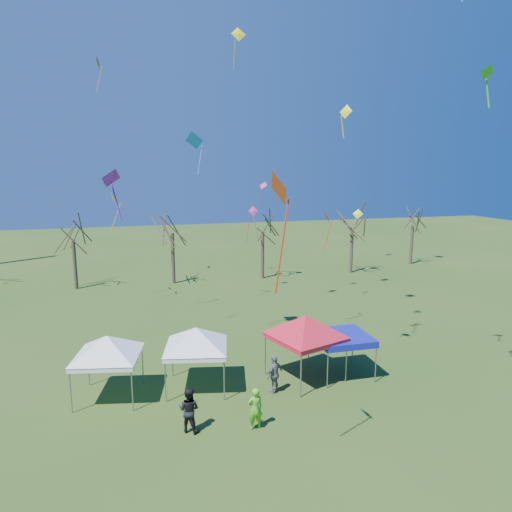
{
  "coord_description": "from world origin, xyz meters",
  "views": [
    {
      "loc": [
        -6.15,
        -16.81,
        10.19
      ],
      "look_at": [
        -0.56,
        3.0,
        6.31
      ],
      "focal_mm": 32.0,
      "sensor_mm": 36.0,
      "label": 1
    }
  ],
  "objects_px": {
    "tree_2": "(172,215)",
    "person_green": "(255,409)",
    "tree_1": "(72,223)",
    "tent_blue": "(342,338)",
    "tent_white_mid": "(196,332)",
    "tree_4": "(353,213)",
    "person_grey": "(275,374)",
    "tent_red": "(306,320)",
    "tree_5": "(414,212)",
    "tree_3": "(263,215)",
    "person_dark": "(189,410)",
    "tent_white_west": "(107,340)"
  },
  "relations": [
    {
      "from": "person_green",
      "to": "tree_3",
      "type": "bearing_deg",
      "value": -111.9
    },
    {
      "from": "tree_1",
      "to": "tree_5",
      "type": "distance_m",
      "value": 34.52
    },
    {
      "from": "person_dark",
      "to": "tent_blue",
      "type": "bearing_deg",
      "value": -126.06
    },
    {
      "from": "tree_4",
      "to": "tent_white_mid",
      "type": "relative_size",
      "value": 2.05
    },
    {
      "from": "tree_4",
      "to": "tent_blue",
      "type": "distance_m",
      "value": 24.43
    },
    {
      "from": "tree_2",
      "to": "tent_white_west",
      "type": "distance_m",
      "value": 21.74
    },
    {
      "from": "tree_5",
      "to": "person_dark",
      "type": "bearing_deg",
      "value": -136.75
    },
    {
      "from": "person_grey",
      "to": "person_dark",
      "type": "height_order",
      "value": "person_dark"
    },
    {
      "from": "tent_blue",
      "to": "tent_white_mid",
      "type": "bearing_deg",
      "value": 175.71
    },
    {
      "from": "tree_2",
      "to": "person_green",
      "type": "height_order",
      "value": "tree_2"
    },
    {
      "from": "tree_3",
      "to": "person_grey",
      "type": "bearing_deg",
      "value": -105.18
    },
    {
      "from": "tree_5",
      "to": "person_dark",
      "type": "relative_size",
      "value": 4.1
    },
    {
      "from": "tree_3",
      "to": "tent_red",
      "type": "height_order",
      "value": "tree_3"
    },
    {
      "from": "tree_2",
      "to": "person_green",
      "type": "bearing_deg",
      "value": -88.36
    },
    {
      "from": "tent_red",
      "to": "person_grey",
      "type": "height_order",
      "value": "tent_red"
    },
    {
      "from": "tent_white_west",
      "to": "tent_blue",
      "type": "relative_size",
      "value": 1.38
    },
    {
      "from": "tree_3",
      "to": "tree_1",
      "type": "bearing_deg",
      "value": 177.94
    },
    {
      "from": "tent_white_mid",
      "to": "tent_blue",
      "type": "height_order",
      "value": "tent_white_mid"
    },
    {
      "from": "tree_1",
      "to": "tent_red",
      "type": "distance_m",
      "value": 25.31
    },
    {
      "from": "tree_1",
      "to": "tent_blue",
      "type": "relative_size",
      "value": 2.73
    },
    {
      "from": "tree_4",
      "to": "person_grey",
      "type": "relative_size",
      "value": 4.35
    },
    {
      "from": "tree_3",
      "to": "tent_white_mid",
      "type": "xyz_separation_m",
      "value": [
        -9.4,
        -20.65,
        -3.28
      ]
    },
    {
      "from": "tree_3",
      "to": "tent_blue",
      "type": "distance_m",
      "value": 21.7
    },
    {
      "from": "tent_white_mid",
      "to": "tent_red",
      "type": "height_order",
      "value": "tent_red"
    },
    {
      "from": "tree_5",
      "to": "tree_3",
      "type": "bearing_deg",
      "value": -173.48
    },
    {
      "from": "tree_3",
      "to": "tree_2",
      "type": "bearing_deg",
      "value": 177.73
    },
    {
      "from": "tree_4",
      "to": "tent_white_west",
      "type": "height_order",
      "value": "tree_4"
    },
    {
      "from": "tree_3",
      "to": "person_green",
      "type": "distance_m",
      "value": 26.46
    },
    {
      "from": "tree_1",
      "to": "tree_2",
      "type": "distance_m",
      "value": 8.42
    },
    {
      "from": "person_grey",
      "to": "tent_white_mid",
      "type": "bearing_deg",
      "value": -58.16
    },
    {
      "from": "tree_3",
      "to": "person_dark",
      "type": "bearing_deg",
      "value": -112.89
    },
    {
      "from": "person_green",
      "to": "tree_1",
      "type": "bearing_deg",
      "value": -74.93
    },
    {
      "from": "tent_red",
      "to": "person_green",
      "type": "relative_size",
      "value": 2.36
    },
    {
      "from": "tree_5",
      "to": "tree_1",
      "type": "bearing_deg",
      "value": -177.65
    },
    {
      "from": "tree_2",
      "to": "tree_4",
      "type": "xyz_separation_m",
      "value": [
        17.72,
        -0.38,
        -0.23
      ]
    },
    {
      "from": "tree_4",
      "to": "person_dark",
      "type": "relative_size",
      "value": 4.33
    },
    {
      "from": "tree_5",
      "to": "tent_white_mid",
      "type": "distance_m",
      "value": 35.44
    },
    {
      "from": "tree_3",
      "to": "tree_5",
      "type": "distance_m",
      "value": 17.81
    },
    {
      "from": "tree_4",
      "to": "person_grey",
      "type": "height_order",
      "value": "tree_4"
    },
    {
      "from": "tree_2",
      "to": "tent_blue",
      "type": "bearing_deg",
      "value": -73.89
    },
    {
      "from": "tent_white_mid",
      "to": "person_green",
      "type": "bearing_deg",
      "value": -67.45
    },
    {
      "from": "tree_1",
      "to": "tent_red",
      "type": "height_order",
      "value": "tree_1"
    },
    {
      "from": "person_green",
      "to": "person_dark",
      "type": "bearing_deg",
      "value": -16.48
    },
    {
      "from": "tent_blue",
      "to": "tree_3",
      "type": "bearing_deg",
      "value": 84.12
    },
    {
      "from": "tree_1",
      "to": "tree_2",
      "type": "bearing_deg",
      "value": -1.85
    },
    {
      "from": "tree_3",
      "to": "tent_white_west",
      "type": "relative_size",
      "value": 2.08
    },
    {
      "from": "tent_white_mid",
      "to": "tent_red",
      "type": "bearing_deg",
      "value": -4.94
    },
    {
      "from": "tent_white_mid",
      "to": "person_grey",
      "type": "xyz_separation_m",
      "value": [
        3.39,
        -1.46,
        -1.89
      ]
    },
    {
      "from": "tent_blue",
      "to": "person_grey",
      "type": "bearing_deg",
      "value": -166.47
    },
    {
      "from": "tent_white_mid",
      "to": "person_green",
      "type": "relative_size",
      "value": 2.23
    }
  ]
}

